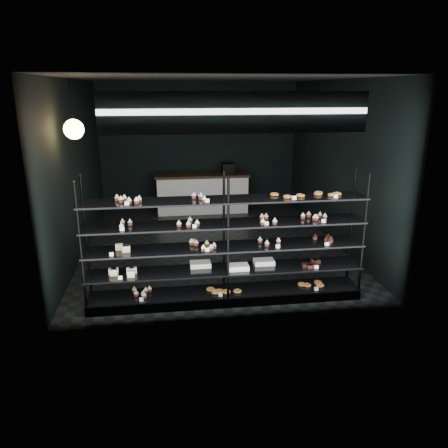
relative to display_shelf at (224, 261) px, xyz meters
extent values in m
cube|color=black|center=(0.08, 2.45, -0.62)|extent=(5.00, 6.00, 0.01)
cube|color=black|center=(0.08, 2.45, 2.57)|extent=(5.00, 6.00, 0.01)
cube|color=black|center=(0.08, 5.45, 0.97)|extent=(5.00, 0.01, 3.20)
cube|color=black|center=(0.08, -0.55, 0.97)|extent=(5.00, 0.01, 3.20)
cube|color=black|center=(-2.42, 2.45, 0.97)|extent=(0.01, 6.00, 3.20)
cube|color=black|center=(2.58, 2.45, 0.97)|extent=(0.01, 6.00, 3.20)
cube|color=black|center=(0.02, 0.00, -0.57)|extent=(4.00, 0.50, 0.12)
cylinder|color=black|center=(-1.95, -0.22, 0.36)|extent=(0.04, 0.04, 1.85)
cylinder|color=black|center=(-1.95, 0.22, 0.36)|extent=(0.04, 0.04, 1.85)
cylinder|color=black|center=(0.02, -0.22, 0.36)|extent=(0.04, 0.04, 1.85)
cylinder|color=black|center=(0.02, 0.22, 0.36)|extent=(0.04, 0.04, 1.85)
cylinder|color=black|center=(1.99, -0.22, 0.36)|extent=(0.04, 0.04, 1.85)
cylinder|color=black|center=(1.99, 0.22, 0.36)|extent=(0.04, 0.04, 1.85)
cube|color=black|center=(0.02, 0.00, -0.48)|extent=(4.00, 0.50, 0.03)
cube|color=black|center=(0.02, 0.00, -0.13)|extent=(4.00, 0.50, 0.02)
cube|color=black|center=(0.02, 0.00, 0.22)|extent=(4.00, 0.50, 0.02)
cube|color=black|center=(0.02, 0.00, 0.57)|extent=(4.00, 0.50, 0.02)
cube|color=black|center=(0.02, 0.00, 0.92)|extent=(4.00, 0.50, 0.02)
cube|color=white|center=(-1.29, -0.18, 0.96)|extent=(0.06, 0.04, 0.06)
cube|color=white|center=(-0.29, -0.18, 0.96)|extent=(0.06, 0.04, 0.06)
cube|color=white|center=(0.94, -0.18, 0.96)|extent=(0.05, 0.04, 0.06)
cube|color=white|center=(1.57, -0.18, 0.96)|extent=(0.06, 0.04, 0.06)
cube|color=white|center=(-1.40, -0.18, 0.61)|extent=(0.06, 0.04, 0.06)
cube|color=white|center=(-0.48, -0.18, 0.61)|extent=(0.05, 0.04, 0.06)
cube|color=white|center=(0.59, -0.18, 0.61)|extent=(0.05, 0.04, 0.06)
cube|color=white|center=(1.35, -0.18, 0.61)|extent=(0.06, 0.04, 0.06)
cube|color=white|center=(-1.52, -0.18, 0.26)|extent=(0.06, 0.04, 0.06)
cube|color=white|center=(-0.31, -0.18, 0.26)|extent=(0.06, 0.04, 0.06)
cube|color=white|center=(0.70, -0.18, 0.26)|extent=(0.05, 0.04, 0.06)
cube|color=white|center=(1.49, -0.18, 0.26)|extent=(0.06, 0.04, 0.06)
cube|color=white|center=(-1.46, -0.18, -0.09)|extent=(0.06, 0.04, 0.06)
cube|color=white|center=(1.33, -0.18, -0.09)|extent=(0.06, 0.04, 0.06)
cube|color=white|center=(-1.23, -0.18, -0.44)|extent=(0.06, 0.04, 0.06)
cube|color=white|center=(-0.04, -0.18, -0.44)|extent=(0.05, 0.04, 0.06)
cube|color=white|center=(1.37, -0.18, -0.44)|extent=(0.06, 0.04, 0.06)
cube|color=#0D0D45|center=(0.08, -0.47, 2.12)|extent=(3.20, 0.04, 0.45)
cube|color=white|center=(0.08, -0.49, 2.12)|extent=(3.30, 0.02, 0.50)
cylinder|color=black|center=(-2.12, 1.00, 2.26)|extent=(0.01, 0.01, 0.58)
sphere|color=#FFAB59|center=(-2.12, 1.00, 1.82)|extent=(0.29, 0.29, 0.29)
cube|color=silver|center=(0.11, 4.95, -0.17)|extent=(2.26, 0.60, 0.92)
cube|color=black|center=(0.11, 4.95, 0.32)|extent=(2.35, 0.65, 0.06)
cube|color=black|center=(0.77, 4.95, 0.48)|extent=(0.30, 0.30, 0.25)
camera|label=1|loc=(-0.80, -5.83, 2.40)|focal=35.00mm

